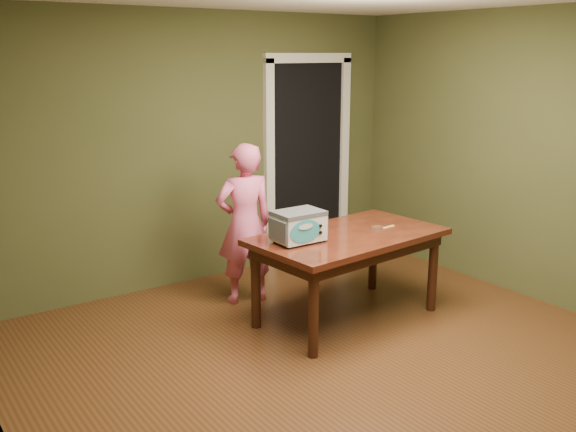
% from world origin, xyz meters
% --- Properties ---
extents(floor, '(5.00, 5.00, 0.00)m').
position_xyz_m(floor, '(0.00, 0.00, 0.00)').
color(floor, '#523417').
rests_on(floor, ground).
extents(room_shell, '(4.52, 5.02, 2.61)m').
position_xyz_m(room_shell, '(0.00, 0.00, 1.71)').
color(room_shell, '#484A27').
rests_on(room_shell, ground).
extents(doorway, '(1.10, 0.66, 2.25)m').
position_xyz_m(doorway, '(1.30, 2.78, 1.06)').
color(doorway, black).
rests_on(doorway, ground).
extents(dining_table, '(1.67, 1.04, 0.75)m').
position_xyz_m(dining_table, '(0.53, 0.87, 0.65)').
color(dining_table, '#37130C').
rests_on(dining_table, floor).
extents(toy_oven, '(0.41, 0.28, 0.25)m').
position_xyz_m(toy_oven, '(0.05, 0.92, 0.89)').
color(toy_oven, '#4C4F54').
rests_on(toy_oven, dining_table).
extents(baking_pan, '(0.10, 0.10, 0.02)m').
position_xyz_m(baking_pan, '(0.83, 0.84, 0.76)').
color(baking_pan, silver).
rests_on(baking_pan, dining_table).
extents(spatula, '(0.18, 0.04, 0.01)m').
position_xyz_m(spatula, '(0.92, 0.83, 0.75)').
color(spatula, '#E4BC63').
rests_on(spatula, dining_table).
extents(child, '(0.58, 0.44, 1.45)m').
position_xyz_m(child, '(0.04, 1.71, 0.72)').
color(child, pink).
rests_on(child, floor).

